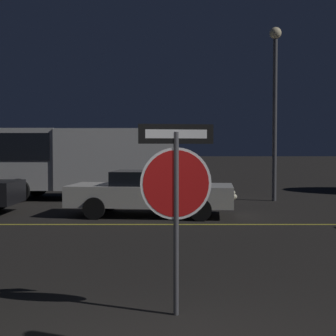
# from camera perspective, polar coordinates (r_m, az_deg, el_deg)

# --- Properties ---
(road_center_stripe) EXTENTS (38.91, 0.12, 0.01)m
(road_center_stripe) POSITION_cam_1_polar(r_m,az_deg,el_deg) (11.80, 0.06, -6.89)
(road_center_stripe) COLOR gold
(road_center_stripe) RESTS_ON ground_plane
(stop_sign) EXTENTS (0.85, 0.16, 2.16)m
(stop_sign) POSITION_cam_1_polar(r_m,az_deg,el_deg) (5.26, 0.87, -1.80)
(stop_sign) COLOR #4C4C51
(stop_sign) RESTS_ON ground_plane
(passing_car_2) EXTENTS (4.83, 2.34, 1.28)m
(passing_car_2) POSITION_cam_1_polar(r_m,az_deg,el_deg) (13.34, -2.28, -2.97)
(passing_car_2) COLOR silver
(passing_car_2) RESTS_ON ground_plane
(delivery_truck) EXTENTS (7.09, 2.64, 2.66)m
(delivery_truck) POSITION_cam_1_polar(r_m,az_deg,el_deg) (18.14, -11.18, 1.20)
(delivery_truck) COLOR silver
(delivery_truck) RESTS_ON ground_plane
(street_lamp) EXTENTS (0.43, 0.43, 6.32)m
(street_lamp) POSITION_cam_1_polar(r_m,az_deg,el_deg) (17.67, 12.78, 9.20)
(street_lamp) COLOR #4C4C51
(street_lamp) RESTS_ON ground_plane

